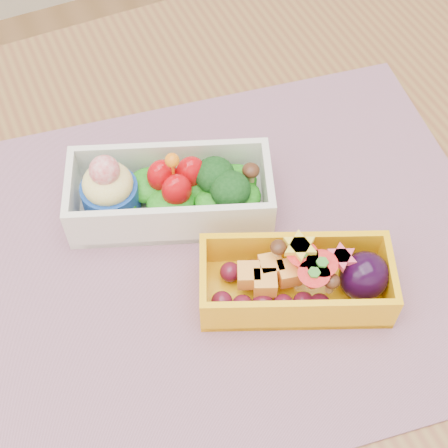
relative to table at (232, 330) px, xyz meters
name	(u,v)px	position (x,y,z in m)	size (l,w,h in m)	color
table	(232,330)	(0.00, 0.00, 0.00)	(1.20, 0.80, 0.75)	brown
placemat	(219,255)	(0.00, 0.03, 0.10)	(0.51, 0.39, 0.00)	gray
bento_white	(169,192)	(-0.02, 0.10, 0.13)	(0.20, 0.14, 0.08)	silver
bento_yellow	(300,280)	(0.05, -0.04, 0.12)	(0.18, 0.13, 0.05)	#F4AD0C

